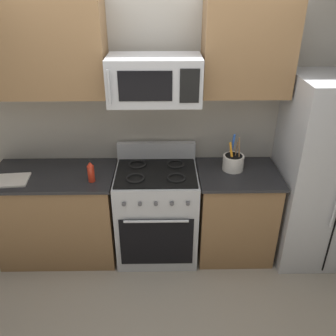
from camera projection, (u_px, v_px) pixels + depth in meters
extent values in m
plane|color=gray|center=(157.00, 301.00, 3.11)|extent=(16.00, 16.00, 0.00)
cube|color=#9E998E|center=(156.00, 118.00, 3.43)|extent=(8.00, 0.10, 2.60)
cube|color=olive|center=(59.00, 216.00, 3.48)|extent=(1.09, 0.59, 0.88)
cube|color=black|center=(52.00, 175.00, 3.26)|extent=(1.13, 0.63, 0.03)
cube|color=#B2B5BA|center=(157.00, 214.00, 3.49)|extent=(0.76, 0.63, 0.91)
cube|color=black|center=(157.00, 242.00, 3.25)|extent=(0.67, 0.01, 0.51)
cylinder|color=#B2B5BA|center=(156.00, 221.00, 3.10)|extent=(0.57, 0.02, 0.02)
cube|color=black|center=(156.00, 172.00, 3.27)|extent=(0.73, 0.57, 0.02)
cube|color=#B2B5BA|center=(156.00, 151.00, 3.48)|extent=(0.76, 0.06, 0.18)
torus|color=black|center=(135.00, 178.00, 3.14)|extent=(0.17, 0.17, 0.02)
torus|color=black|center=(177.00, 178.00, 3.15)|extent=(0.17, 0.17, 0.02)
torus|color=black|center=(137.00, 164.00, 3.37)|extent=(0.17, 0.17, 0.02)
torus|color=black|center=(175.00, 164.00, 3.38)|extent=(0.17, 0.17, 0.02)
cylinder|color=#4C4C51|center=(124.00, 204.00, 3.03)|extent=(0.04, 0.02, 0.04)
cylinder|color=#4C4C51|center=(140.00, 204.00, 3.04)|extent=(0.04, 0.02, 0.04)
cylinder|color=#4C4C51|center=(156.00, 204.00, 3.04)|extent=(0.04, 0.02, 0.04)
cylinder|color=#4C4C51|center=(172.00, 204.00, 3.04)|extent=(0.04, 0.02, 0.04)
cylinder|color=#4C4C51|center=(188.00, 203.00, 3.04)|extent=(0.04, 0.02, 0.04)
cube|color=olive|center=(234.00, 214.00, 3.50)|extent=(0.71, 0.59, 0.88)
cube|color=black|center=(239.00, 174.00, 3.29)|extent=(0.75, 0.63, 0.03)
cube|color=#B2B5BA|center=(326.00, 174.00, 3.29)|extent=(0.82, 0.70, 1.80)
cube|color=#B2B5BA|center=(155.00, 80.00, 2.90)|extent=(0.76, 0.40, 0.38)
cube|color=black|center=(145.00, 86.00, 2.72)|extent=(0.42, 0.01, 0.23)
cube|color=black|center=(190.00, 86.00, 2.72)|extent=(0.15, 0.01, 0.26)
cylinder|color=#B2B5BA|center=(109.00, 87.00, 2.69)|extent=(0.02, 0.02, 0.26)
cube|color=olive|center=(36.00, 50.00, 2.90)|extent=(1.12, 0.34, 0.77)
cube|color=olive|center=(248.00, 49.00, 2.92)|extent=(0.74, 0.34, 0.77)
cylinder|color=white|center=(233.00, 163.00, 3.30)|extent=(0.19, 0.19, 0.14)
cylinder|color=black|center=(233.00, 161.00, 3.30)|extent=(0.16, 0.16, 0.12)
cylinder|color=olive|center=(239.00, 153.00, 3.22)|extent=(0.05, 0.06, 0.32)
cylinder|color=orange|center=(232.00, 156.00, 3.25)|extent=(0.06, 0.08, 0.25)
cylinder|color=olive|center=(236.00, 153.00, 3.26)|extent=(0.01, 0.09, 0.27)
cylinder|color=blue|center=(232.00, 150.00, 3.28)|extent=(0.05, 0.03, 0.31)
cube|color=silver|center=(6.00, 180.00, 3.14)|extent=(0.40, 0.27, 0.02)
cylinder|color=red|center=(91.00, 174.00, 3.11)|extent=(0.06, 0.06, 0.15)
cone|color=red|center=(90.00, 164.00, 3.06)|extent=(0.05, 0.05, 0.04)
cylinder|color=black|center=(90.00, 161.00, 3.05)|extent=(0.02, 0.02, 0.01)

